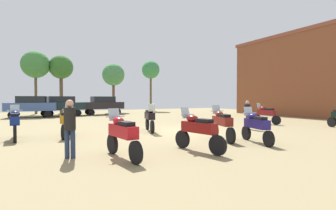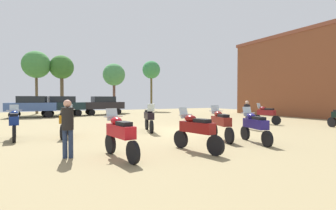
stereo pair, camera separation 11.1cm
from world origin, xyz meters
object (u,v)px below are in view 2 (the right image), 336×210
motorcycle_3 (66,121)px  tree_5 (151,70)px  motorcycle_9 (266,114)px  person_1 (68,124)px  tree_7 (36,65)px  motorcycle_4 (221,123)px  motorcycle_2 (149,118)px  motorcycle_1 (255,125)px  motorcycle_6 (14,123)px  car_3 (62,105)px  car_1 (32,105)px  tree_2 (114,75)px  motorcycle_7 (196,130)px  motorcycle_5 (120,134)px  car_2 (103,104)px  person_2 (247,113)px  tree_4 (62,68)px

motorcycle_3 → tree_5: (13.69, 21.14, 5.15)m
tree_5 → motorcycle_9: bearing=-91.9°
person_1 → tree_7: bearing=113.4°
motorcycle_4 → tree_5: 26.93m
motorcycle_2 → motorcycle_9: bearing=-167.1°
tree_7 → motorcycle_1: bearing=-73.1°
motorcycle_4 → motorcycle_6: bearing=167.0°
motorcycle_4 → car_3: car_3 is taller
motorcycle_9 → car_1: size_ratio=0.46×
motorcycle_2 → tree_7: 21.49m
motorcycle_6 → car_3: bearing=74.8°
motorcycle_9 → tree_2: tree_2 is taller
motorcycle_1 → motorcycle_2: motorcycle_2 is taller
person_1 → tree_5: bearing=82.7°
motorcycle_7 → car_3: bearing=85.3°
motorcycle_4 → motorcycle_1: bearing=-38.8°
motorcycle_1 → motorcycle_9: size_ratio=1.04×
motorcycle_3 → motorcycle_9: (12.99, -0.18, -0.02)m
motorcycle_4 → tree_2: size_ratio=0.35×
motorcycle_4 → motorcycle_7: motorcycle_4 is taller
motorcycle_5 → car_1: size_ratio=0.50×
motorcycle_7 → car_1: (-5.14, 19.60, 0.44)m
motorcycle_1 → motorcycle_5: 5.54m
motorcycle_2 → tree_2: bearing=-86.2°
motorcycle_2 → tree_2: size_ratio=0.35×
car_2 → car_3: 4.40m
tree_5 → tree_7: bearing=-176.5°
car_3 → motorcycle_7: bearing=-178.3°
person_1 → car_2: bearing=95.4°
motorcycle_9 → person_1: 14.04m
motorcycle_1 → car_1: (-8.12, 19.37, 0.46)m
person_2 → car_2: bearing=67.6°
person_2 → tree_5: tree_5 is taller
person_1 → tree_5: (14.07, 25.57, 4.86)m
motorcycle_2 → motorcycle_5: 6.09m
motorcycle_9 → tree_5: 21.95m
motorcycle_1 → tree_7: 27.06m
motorcycle_7 → tree_2: tree_2 is taller
motorcycle_3 → car_1: car_1 is taller
motorcycle_6 → tree_5: tree_5 is taller
motorcycle_7 → motorcycle_1: bearing=-7.6°
person_2 → tree_4: (-8.18, 21.95, 4.49)m
motorcycle_3 → car_2: bearing=87.0°
car_2 → tree_4: (-3.84, 4.84, 4.28)m
car_1 → tree_2: 11.89m
tree_2 → motorcycle_2: bearing=-100.4°
motorcycle_7 → car_2: size_ratio=0.50×
motorcycle_4 → person_1: bearing=-160.9°
motorcycle_6 → person_2: size_ratio=1.35×
motorcycle_1 → tree_4: 26.43m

